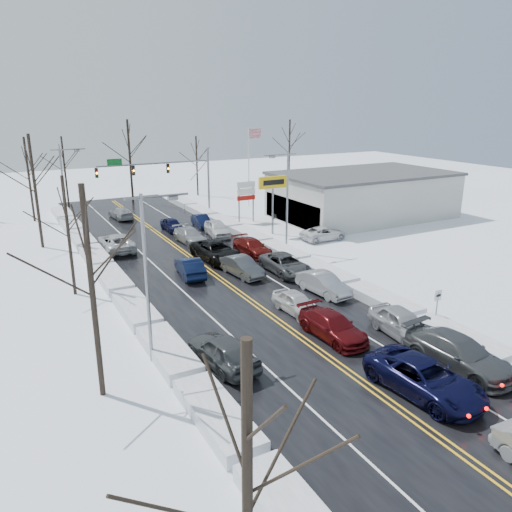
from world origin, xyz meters
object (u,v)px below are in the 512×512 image
flagpole (250,161)px  oncoming_car_0 (190,276)px  dealership_building (363,195)px  tires_plus_sign (273,186)px  traffic_signal_mast (168,172)px

flagpole → oncoming_car_0: (-17.00, -22.28, -5.93)m
flagpole → dealership_building: size_ratio=0.49×
tires_plus_sign → flagpole: size_ratio=0.60×
dealership_building → traffic_signal_mast: bearing=154.1°
traffic_signal_mast → tires_plus_sign: traffic_signal_mast is taller
traffic_signal_mast → flagpole: flagpole is taller
traffic_signal_mast → flagpole: (11.72, 2.01, 0.45)m
traffic_signal_mast → oncoming_car_0: (-5.28, -20.27, -5.48)m
flagpole → oncoming_car_0: size_ratio=2.19×
flagpole → oncoming_car_0: 28.65m
dealership_building → flagpole: bearing=126.3°
traffic_signal_mast → dealership_building: (20.53, -9.99, -2.82)m
traffic_signal_mast → tires_plus_sign: (7.05, -12.00, -0.49)m
traffic_signal_mast → dealership_building: size_ratio=0.65×
tires_plus_sign → oncoming_car_0: 15.67m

